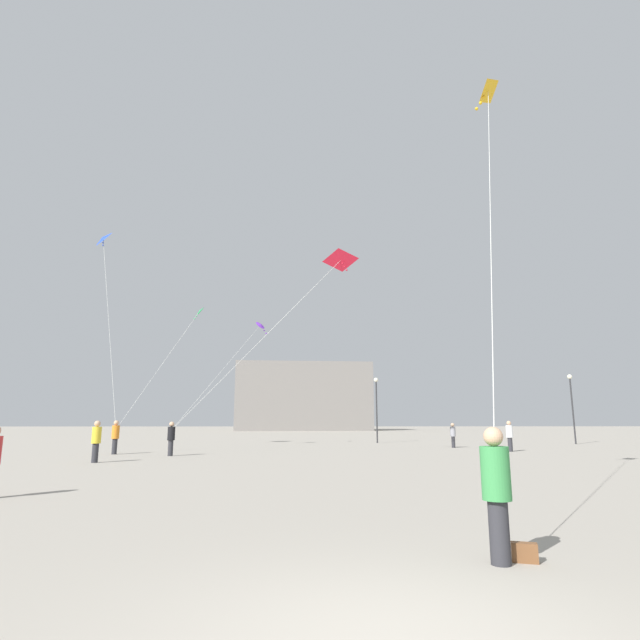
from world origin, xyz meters
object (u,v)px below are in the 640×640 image
(building_left_hall, at_px, (303,397))
(kite_amber_delta, at_px, (487,99))
(person_in_white, at_px, (510,435))
(lamppost_east, at_px, (376,399))
(kite_crimson_delta, at_px, (338,263))
(kite_emerald_diamond, at_px, (198,313))
(kite_violet_diamond, at_px, (259,327))
(person_in_green, at_px, (496,487))
(person_in_black, at_px, (171,437))
(lamppost_west, at_px, (572,397))
(person_in_yellow, at_px, (96,439))
(person_in_grey, at_px, (453,434))
(handbag_beside_flyer, at_px, (525,553))
(person_in_orange, at_px, (115,436))
(kite_cobalt_diamond, at_px, (103,239))

(building_left_hall, bearing_deg, kite_amber_delta, -85.91)
(person_in_white, height_order, lamppost_east, lamppost_east)
(kite_crimson_delta, height_order, lamppost_east, kite_crimson_delta)
(kite_emerald_diamond, relative_size, kite_violet_diamond, 0.76)
(person_in_green, relative_size, person_in_white, 0.97)
(person_in_black, xyz_separation_m, lamppost_east, (12.72, 14.86, 2.54))
(building_left_hall, xyz_separation_m, lamppost_west, (20.99, -53.82, -2.43))
(kite_crimson_delta, bearing_deg, person_in_black, 175.58)
(person_in_yellow, xyz_separation_m, building_left_hall, (8.76, 70.26, 4.99))
(kite_emerald_diamond, relative_size, lamppost_east, 1.57)
(person_in_black, bearing_deg, person_in_grey, 78.90)
(lamppost_west, height_order, handbag_beside_flyer, lamppost_west)
(person_in_yellow, height_order, person_in_orange, person_in_orange)
(handbag_beside_flyer, bearing_deg, person_in_green, -164.05)
(person_in_black, height_order, person_in_white, person_in_white)
(person_in_green, relative_size, lamppost_east, 0.33)
(person_in_orange, relative_size, kite_amber_delta, 0.17)
(person_in_green, height_order, kite_emerald_diamond, kite_emerald_diamond)
(kite_cobalt_diamond, relative_size, lamppost_east, 2.49)
(kite_violet_diamond, bearing_deg, person_in_white, -24.01)
(person_in_orange, bearing_deg, handbag_beside_flyer, -130.35)
(kite_violet_diamond, bearing_deg, kite_amber_delta, -69.46)
(person_in_green, xyz_separation_m, kite_crimson_delta, (-0.74, 19.63, 9.19))
(person_in_yellow, xyz_separation_m, person_in_orange, (-1.17, 5.54, 0.00))
(kite_emerald_diamond, bearing_deg, person_in_yellow, -98.59)
(person_in_white, relative_size, person_in_orange, 0.99)
(lamppost_west, bearing_deg, person_in_black, -155.97)
(person_in_white, relative_size, person_in_yellow, 0.99)
(person_in_white, xyz_separation_m, person_in_yellow, (-21.04, -7.27, 0.01))
(person_in_yellow, height_order, kite_crimson_delta, kite_crimson_delta)
(person_in_yellow, relative_size, kite_emerald_diamond, 0.22)
(person_in_grey, height_order, person_in_orange, person_in_orange)
(person_in_grey, relative_size, kite_emerald_diamond, 0.20)
(kite_violet_diamond, xyz_separation_m, handbag_beside_flyer, (6.24, -30.19, -8.40))
(kite_violet_diamond, distance_m, lamppost_east, 11.61)
(kite_emerald_diamond, relative_size, kite_amber_delta, 0.77)
(person_in_black, bearing_deg, kite_amber_delta, 7.18)
(person_in_green, distance_m, kite_cobalt_diamond, 33.05)
(kite_emerald_diamond, relative_size, kite_crimson_delta, 0.86)
(lamppost_east, bearing_deg, lamppost_west, -9.78)
(person_in_yellow, distance_m, lamppost_east, 24.27)
(kite_amber_delta, distance_m, lamppost_east, 29.45)
(lamppost_east, bearing_deg, kite_amber_delta, -90.88)
(person_in_black, bearing_deg, person_in_orange, -147.70)
(person_in_grey, bearing_deg, building_left_hall, -123.34)
(person_in_grey, bearing_deg, person_in_orange, -26.45)
(person_in_black, relative_size, kite_crimson_delta, 0.18)
(kite_violet_diamond, bearing_deg, kite_crimson_delta, -64.21)
(person_in_orange, height_order, kite_cobalt_diamond, kite_cobalt_diamond)
(lamppost_west, bearing_deg, lamppost_east, 170.22)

